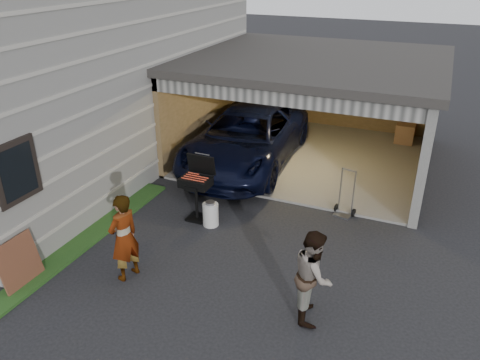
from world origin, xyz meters
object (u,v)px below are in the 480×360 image
(propane_tank, at_px, (211,214))
(plywood_panel, at_px, (19,263))
(man, at_px, (313,275))
(minivan, at_px, (246,140))
(hand_truck, at_px, (344,206))
(woman, at_px, (124,238))
(bbq_grill, at_px, (196,184))

(propane_tank, distance_m, plywood_panel, 3.84)
(man, bearing_deg, minivan, 16.30)
(minivan, height_order, hand_truck, minivan)
(woman, relative_size, plywood_panel, 1.81)
(man, relative_size, propane_tank, 3.08)
(plywood_panel, bearing_deg, bbq_grill, 61.78)
(minivan, bearing_deg, woman, -94.04)
(minivan, height_order, woman, woman)
(woman, distance_m, plywood_panel, 1.88)
(hand_truck, bearing_deg, woman, -117.75)
(bbq_grill, bearing_deg, minivan, 92.53)
(man, xyz_separation_m, plywood_panel, (-4.94, -1.26, -0.34))
(propane_tank, height_order, plywood_panel, plywood_panel)
(man, relative_size, bbq_grill, 1.10)
(plywood_panel, bearing_deg, minivan, 75.82)
(bbq_grill, distance_m, plywood_panel, 3.78)
(minivan, bearing_deg, hand_truck, -32.52)
(minivan, relative_size, plywood_panel, 5.85)
(man, height_order, propane_tank, man)
(minivan, xyz_separation_m, bbq_grill, (0.14, -3.16, 0.11))
(woman, xyz_separation_m, bbq_grill, (0.18, 2.37, 0.03))
(bbq_grill, height_order, propane_tank, bbq_grill)
(bbq_grill, xyz_separation_m, propane_tank, (0.40, -0.15, -0.60))
(hand_truck, bearing_deg, propane_tank, -136.49)
(propane_tank, bearing_deg, minivan, 99.23)
(woman, xyz_separation_m, man, (3.35, 0.32, -0.04))
(hand_truck, bearing_deg, bbq_grill, -142.29)
(minivan, distance_m, plywood_panel, 6.68)
(minivan, height_order, plywood_panel, minivan)
(plywood_panel, height_order, hand_truck, hand_truck)
(propane_tank, bearing_deg, woman, -104.66)
(bbq_grill, distance_m, hand_truck, 3.37)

